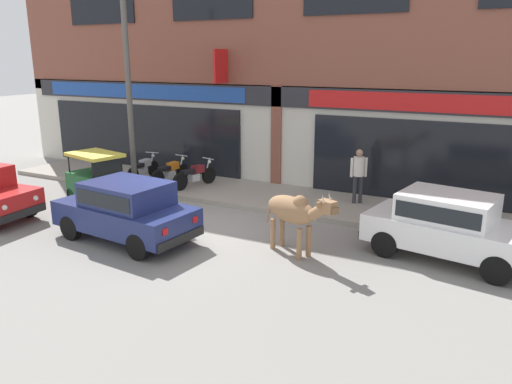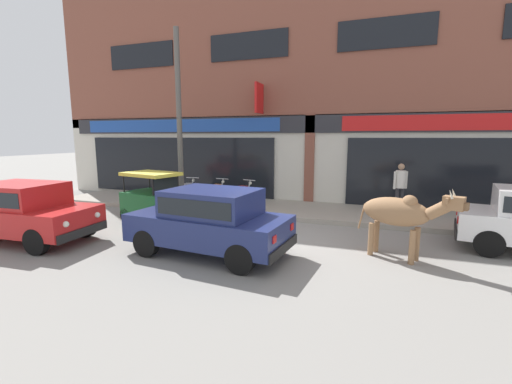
{
  "view_description": "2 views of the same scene",
  "coord_description": "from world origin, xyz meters",
  "px_view_note": "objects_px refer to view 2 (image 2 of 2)",
  "views": [
    {
      "loc": [
        7.07,
        -9.88,
        4.3
      ],
      "look_at": [
        1.34,
        1.0,
        0.96
      ],
      "focal_mm": 35.0,
      "sensor_mm": 36.0,
      "label": 1
    },
    {
      "loc": [
        2.4,
        -7.8,
        2.58
      ],
      "look_at": [
        -0.71,
        1.0,
        1.07
      ],
      "focal_mm": 24.0,
      "sensor_mm": 36.0,
      "label": 2
    }
  ],
  "objects_px": {
    "car_2": "(23,209)",
    "utility_pole": "(179,120)",
    "motorcycle_1": "(214,193)",
    "pedestrian": "(400,183)",
    "cow": "(400,213)",
    "car_0": "(210,218)",
    "motorcycle_0": "(186,192)",
    "motorcycle_2": "(240,195)",
    "auto_rickshaw": "(155,201)"
  },
  "relations": [
    {
      "from": "car_2",
      "to": "utility_pole",
      "type": "distance_m",
      "value": 5.31
    },
    {
      "from": "motorcycle_1",
      "to": "pedestrian",
      "type": "xyz_separation_m",
      "value": [
        6.31,
        0.63,
        0.6
      ]
    },
    {
      "from": "cow",
      "to": "car_0",
      "type": "distance_m",
      "value": 4.05
    },
    {
      "from": "motorcycle_1",
      "to": "car_2",
      "type": "bearing_deg",
      "value": -116.68
    },
    {
      "from": "motorcycle_0",
      "to": "pedestrian",
      "type": "height_order",
      "value": "pedestrian"
    },
    {
      "from": "car_2",
      "to": "motorcycle_2",
      "type": "xyz_separation_m",
      "value": [
        3.66,
        5.25,
        -0.28
      ]
    },
    {
      "from": "auto_rickshaw",
      "to": "utility_pole",
      "type": "xyz_separation_m",
      "value": [
        -0.09,
        1.66,
        2.48
      ]
    },
    {
      "from": "motorcycle_0",
      "to": "motorcycle_2",
      "type": "xyz_separation_m",
      "value": [
        2.15,
        0.04,
        0.0
      ]
    },
    {
      "from": "car_0",
      "to": "pedestrian",
      "type": "height_order",
      "value": "pedestrian"
    },
    {
      "from": "motorcycle_1",
      "to": "utility_pole",
      "type": "height_order",
      "value": "utility_pole"
    },
    {
      "from": "auto_rickshaw",
      "to": "motorcycle_1",
      "type": "bearing_deg",
      "value": 73.14
    },
    {
      "from": "utility_pole",
      "to": "motorcycle_0",
      "type": "bearing_deg",
      "value": 110.04
    },
    {
      "from": "motorcycle_2",
      "to": "utility_pole",
      "type": "distance_m",
      "value": 3.31
    },
    {
      "from": "motorcycle_0",
      "to": "cow",
      "type": "bearing_deg",
      "value": -25.67
    },
    {
      "from": "pedestrian",
      "to": "motorcycle_1",
      "type": "bearing_deg",
      "value": -174.34
    },
    {
      "from": "cow",
      "to": "pedestrian",
      "type": "relative_size",
      "value": 1.26
    },
    {
      "from": "motorcycle_2",
      "to": "utility_pole",
      "type": "xyz_separation_m",
      "value": [
        -1.86,
        -0.83,
        2.61
      ]
    },
    {
      "from": "auto_rickshaw",
      "to": "motorcycle_0",
      "type": "xyz_separation_m",
      "value": [
        -0.37,
        2.45,
        -0.13
      ]
    },
    {
      "from": "motorcycle_1",
      "to": "motorcycle_2",
      "type": "xyz_separation_m",
      "value": [
        1.01,
        -0.01,
        0.0
      ]
    },
    {
      "from": "cow",
      "to": "motorcycle_1",
      "type": "relative_size",
      "value": 1.12
    },
    {
      "from": "auto_rickshaw",
      "to": "motorcycle_1",
      "type": "relative_size",
      "value": 1.17
    },
    {
      "from": "cow",
      "to": "auto_rickshaw",
      "type": "relative_size",
      "value": 0.95
    },
    {
      "from": "cow",
      "to": "car_0",
      "type": "height_order",
      "value": "cow"
    },
    {
      "from": "car_0",
      "to": "car_2",
      "type": "xyz_separation_m",
      "value": [
        -4.83,
        -0.67,
        0.0
      ]
    },
    {
      "from": "car_0",
      "to": "motorcycle_2",
      "type": "xyz_separation_m",
      "value": [
        -1.18,
        4.58,
        -0.28
      ]
    },
    {
      "from": "cow",
      "to": "auto_rickshaw",
      "type": "distance_m",
      "value": 6.93
    },
    {
      "from": "auto_rickshaw",
      "to": "motorcycle_1",
      "type": "distance_m",
      "value": 2.61
    },
    {
      "from": "car_2",
      "to": "pedestrian",
      "type": "xyz_separation_m",
      "value": [
        8.96,
        5.89,
        0.32
      ]
    },
    {
      "from": "car_2",
      "to": "utility_pole",
      "type": "relative_size",
      "value": 0.62
    },
    {
      "from": "motorcycle_1",
      "to": "motorcycle_2",
      "type": "distance_m",
      "value": 1.01
    },
    {
      "from": "motorcycle_1",
      "to": "utility_pole",
      "type": "distance_m",
      "value": 2.87
    },
    {
      "from": "cow",
      "to": "utility_pole",
      "type": "bearing_deg",
      "value": 158.87
    },
    {
      "from": "car_2",
      "to": "motorcycle_2",
      "type": "distance_m",
      "value": 6.4
    },
    {
      "from": "motorcycle_1",
      "to": "car_0",
      "type": "bearing_deg",
      "value": -64.51
    },
    {
      "from": "motorcycle_0",
      "to": "pedestrian",
      "type": "bearing_deg",
      "value": 5.18
    },
    {
      "from": "motorcycle_0",
      "to": "car_2",
      "type": "bearing_deg",
      "value": -106.18
    },
    {
      "from": "motorcycle_2",
      "to": "auto_rickshaw",
      "type": "bearing_deg",
      "value": -125.47
    },
    {
      "from": "motorcycle_1",
      "to": "motorcycle_2",
      "type": "relative_size",
      "value": 1.02
    },
    {
      "from": "utility_pole",
      "to": "motorcycle_2",
      "type": "bearing_deg",
      "value": 24.02
    },
    {
      "from": "cow",
      "to": "utility_pole",
      "type": "height_order",
      "value": "utility_pole"
    },
    {
      "from": "cow",
      "to": "utility_pole",
      "type": "xyz_separation_m",
      "value": [
        -6.93,
        2.68,
        2.13
      ]
    },
    {
      "from": "motorcycle_2",
      "to": "car_0",
      "type": "bearing_deg",
      "value": -75.61
    },
    {
      "from": "motorcycle_0",
      "to": "motorcycle_2",
      "type": "distance_m",
      "value": 2.15
    },
    {
      "from": "auto_rickshaw",
      "to": "motorcycle_0",
      "type": "bearing_deg",
      "value": 98.7
    },
    {
      "from": "pedestrian",
      "to": "car_2",
      "type": "bearing_deg",
      "value": -146.69
    },
    {
      "from": "motorcycle_0",
      "to": "motorcycle_2",
      "type": "relative_size",
      "value": 1.02
    },
    {
      "from": "motorcycle_2",
      "to": "utility_pole",
      "type": "height_order",
      "value": "utility_pole"
    },
    {
      "from": "auto_rickshaw",
      "to": "utility_pole",
      "type": "distance_m",
      "value": 2.98
    },
    {
      "from": "motorcycle_0",
      "to": "motorcycle_1",
      "type": "distance_m",
      "value": 1.13
    },
    {
      "from": "cow",
      "to": "pedestrian",
      "type": "bearing_deg",
      "value": 86.84
    }
  ]
}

